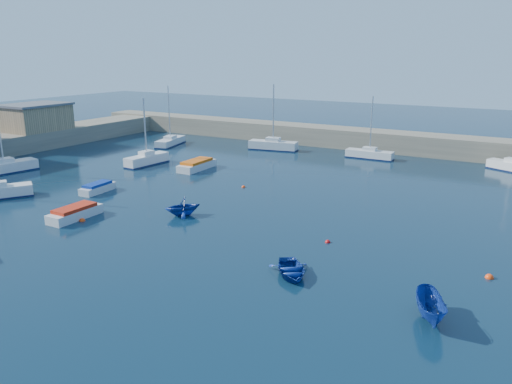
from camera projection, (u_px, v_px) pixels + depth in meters
The scene contains 19 objects.
ground at pixel (152, 274), 30.05m from camera, with size 220.00×220.00×0.00m, color #0C2435.
back_wall at pixel (379, 141), 68.03m from camera, with size 96.00×4.50×2.60m, color #79715C.
brick_shed_a at pixel (36, 118), 69.23m from camera, with size 6.00×8.00×3.40m, color #9A8259.
sailboat_2 at pixel (4, 167), 55.12m from camera, with size 3.23×7.14×9.09m.
sailboat_3 at pixel (147, 159), 59.14m from camera, with size 2.08×5.91×7.84m.
sailboat_4 at pixel (170, 141), 71.69m from camera, with size 3.30×6.72×8.44m.
sailboat_5 at pixel (273, 145), 68.26m from camera, with size 6.86×2.97×8.84m.
sailboat_6 at pixel (369, 154), 62.69m from camera, with size 5.87×1.69×7.76m.
sailboat_7 at pixel (512, 166), 55.89m from camera, with size 5.42×3.65×7.15m.
motorboat_0 at pixel (75, 213), 39.96m from camera, with size 1.66×4.57×1.02m.
motorboat_1 at pixel (98, 188), 47.52m from camera, with size 1.61×3.83×0.92m.
motorboat_2 at pixel (197, 165), 56.84m from camera, with size 2.02×5.39×1.10m.
dinghy_center at pixel (291, 270), 29.73m from camera, with size 2.42×3.39×0.70m, color navy.
dinghy_left at pixel (182, 206), 40.62m from camera, with size 2.50×2.89×1.52m, color navy.
dinghy_right at pixel (431, 308), 24.61m from camera, with size 1.30×3.46×1.34m, color navy.
buoy_0 at pixel (82, 221), 39.46m from camera, with size 0.48×0.48×0.48m, color #F73E0D.
buoy_1 at pixel (328, 242), 35.00m from camera, with size 0.38×0.38×0.38m, color red.
buoy_2 at pixel (489, 278), 29.47m from camera, with size 0.51×0.51×0.51m, color #F73E0D.
buoy_3 at pixel (244, 187), 49.36m from camera, with size 0.39×0.39×0.39m, color #F73E0D.
Camera 1 is at (19.28, -20.75, 12.84)m, focal length 35.00 mm.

